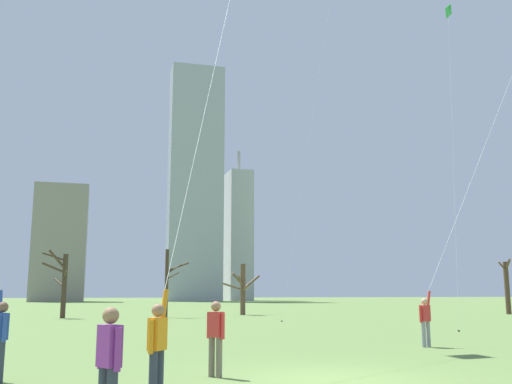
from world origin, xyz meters
name	(u,v)px	position (x,y,z in m)	size (l,w,h in m)	color
ground_plane	(331,380)	(0.00, 0.00, 0.00)	(400.00, 400.00, 0.00)	#5B7A3D
kite_flyer_far_back_red	(444,268)	(7.24, 6.69, 2.68)	(11.05, 6.08, 15.37)	gray
kite_flyer_midfield_left_teal	(196,164)	(-2.76, 1.32, 4.79)	(5.01, 12.55, 16.88)	#33384C
bystander_strolling_midfield	(109,363)	(-4.67, -3.73, 0.90)	(0.34, 0.46, 1.62)	#33384C
bystander_far_off_by_trees	(216,334)	(-2.30, 0.98, 0.90)	(0.36, 0.43, 1.62)	#726656
distant_kite_low_near_trees_green	(449,35)	(15.20, 16.82, 17.29)	(4.44, 5.23, 19.65)	green
distant_kite_drifting_left_orange	(330,2)	(10.98, 25.16, 23.16)	(5.69, 2.08, 27.16)	orange
bare_tree_right_of_center	(507,285)	(28.90, 30.45, 2.45)	(1.66, 2.24, 4.63)	#4C3828
bare_tree_left_of_center	(62,281)	(-7.24, 32.38, 2.63)	(1.84, 2.23, 4.88)	#423326
bare_tree_rightmost	(168,281)	(0.21, 31.36, 2.62)	(1.89, 1.25, 4.98)	#423326
bare_tree_far_right_edge	(243,288)	(6.86, 35.05, 2.21)	(3.30, 2.21, 4.17)	brown
skyline_wide_slab	(238,235)	(26.24, 116.98, 14.84)	(5.30, 8.35, 34.75)	#B2B2B7
skyline_squat_block	(60,243)	(-12.38, 112.21, 11.75)	(10.42, 9.42, 23.50)	gray
skyline_short_annex	(195,181)	(14.72, 108.84, 25.43)	(11.41, 5.70, 50.87)	#9EA3AD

